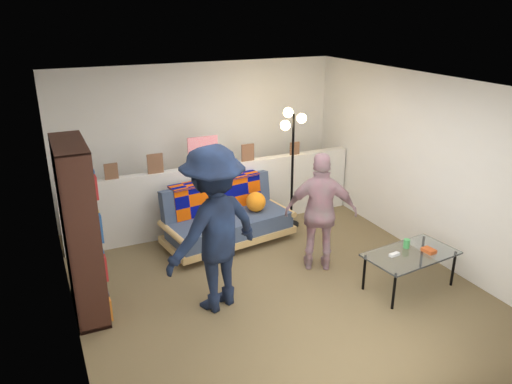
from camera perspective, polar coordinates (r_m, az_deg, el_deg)
ground at (r=6.23m, az=1.56°, el=-10.26°), size 5.00×5.00×0.00m
room_shell at (r=5.97m, az=-0.29°, el=5.80°), size 4.60×5.05×2.45m
half_wall_ledge at (r=7.51m, az=-4.48°, el=-0.51°), size 4.45×0.15×1.00m
ledge_decor at (r=7.20m, az=-6.26°, el=4.19°), size 2.97×0.02×0.45m
futon_sofa at (r=7.08m, az=-3.29°, el=-3.04°), size 1.91×1.11×0.78m
bookshelf at (r=5.63m, az=-19.42°, el=-4.75°), size 0.32×0.96×1.93m
coffee_table at (r=6.21m, az=17.31°, el=-6.92°), size 1.15×0.71×0.57m
floor_lamp at (r=7.35m, az=4.10°, el=5.47°), size 0.42×0.35×1.81m
person_left at (r=5.40m, az=-4.84°, el=-4.28°), size 1.37×1.07×1.87m
person_right at (r=6.28m, az=7.43°, el=-2.33°), size 0.97×0.76×1.54m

